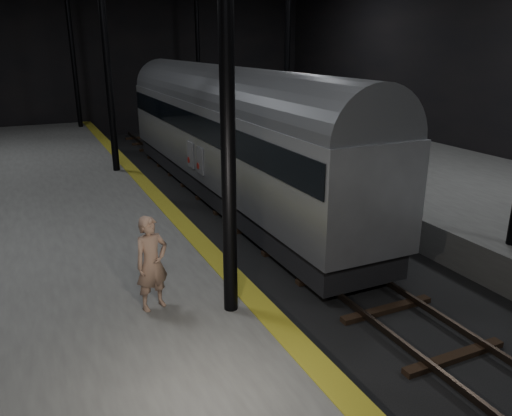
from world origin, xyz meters
TOP-DOWN VIEW (x-y plane):
  - ground at (0.00, 0.00)m, footprint 44.00×44.00m
  - platform_left at (-7.50, 0.00)m, footprint 9.00×43.80m
  - platform_right at (7.50, 0.00)m, footprint 9.00×43.80m
  - tactile_strip at (-3.25, 0.00)m, footprint 0.50×43.80m
  - track at (0.00, 0.00)m, footprint 2.40×43.00m
  - train at (-0.00, 5.79)m, footprint 2.76×18.41m
  - woman at (-5.10, -3.34)m, footprint 0.77×0.61m

SIDE VIEW (x-z plane):
  - ground at x=0.00m, z-range 0.00..0.00m
  - track at x=0.00m, z-range -0.05..0.19m
  - platform_left at x=-7.50m, z-range 0.00..1.00m
  - platform_right at x=7.50m, z-range 0.00..1.00m
  - tactile_strip at x=-3.25m, z-range 1.00..1.01m
  - woman at x=-5.10m, z-range 1.00..2.83m
  - train at x=0.00m, z-range 0.28..5.21m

